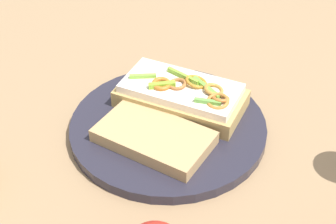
{
  "coord_description": "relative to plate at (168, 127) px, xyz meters",
  "views": [
    {
      "loc": [
        -0.55,
        0.13,
        0.49
      ],
      "look_at": [
        0.0,
        0.0,
        0.04
      ],
      "focal_mm": 53.58,
      "sensor_mm": 36.0,
      "label": 1
    }
  ],
  "objects": [
    {
      "name": "plate",
      "position": [
        0.0,
        0.0,
        0.0
      ],
      "size": [
        0.29,
        0.29,
        0.02
      ],
      "primitive_type": "cylinder",
      "color": "#262430",
      "rests_on": "ground_plane"
    },
    {
      "name": "bread_slice_side",
      "position": [
        -0.04,
        0.03,
        0.02
      ],
      "size": [
        0.17,
        0.17,
        0.02
      ],
      "primitive_type": "cube",
      "rotation": [
        0.0,
        0.0,
        3.92
      ],
      "color": "tan",
      "rests_on": "plate"
    },
    {
      "name": "ground_plane",
      "position": [
        0.0,
        0.0,
        -0.01
      ],
      "size": [
        2.0,
        2.0,
        0.0
      ],
      "primitive_type": "plane",
      "color": "#937350",
      "rests_on": "ground"
    },
    {
      "name": "sandwich",
      "position": [
        0.03,
        -0.03,
        0.03
      ],
      "size": [
        0.19,
        0.21,
        0.05
      ],
      "rotation": [
        0.0,
        0.0,
        4.03
      ],
      "color": "tan",
      "rests_on": "plate"
    }
  ]
}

